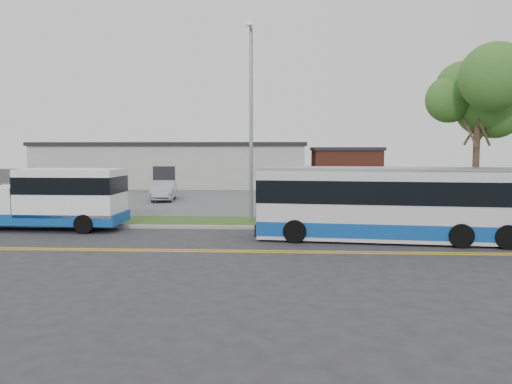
# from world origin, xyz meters

# --- Properties ---
(ground) EXTENTS (140.00, 140.00, 0.00)m
(ground) POSITION_xyz_m (0.00, 0.00, 0.00)
(ground) COLOR #28282B
(ground) RESTS_ON ground
(lane_line_north) EXTENTS (70.00, 0.12, 0.01)m
(lane_line_north) POSITION_xyz_m (0.00, -3.85, 0.01)
(lane_line_north) COLOR gold
(lane_line_north) RESTS_ON ground
(lane_line_south) EXTENTS (70.00, 0.12, 0.01)m
(lane_line_south) POSITION_xyz_m (0.00, -4.15, 0.01)
(lane_line_south) COLOR gold
(lane_line_south) RESTS_ON ground
(curb) EXTENTS (80.00, 0.30, 0.15)m
(curb) POSITION_xyz_m (0.00, 1.10, 0.07)
(curb) COLOR #9E9B93
(curb) RESTS_ON ground
(verge) EXTENTS (80.00, 3.30, 0.10)m
(verge) POSITION_xyz_m (0.00, 2.90, 0.05)
(verge) COLOR #32511B
(verge) RESTS_ON ground
(parking_lot) EXTENTS (80.00, 25.00, 0.10)m
(parking_lot) POSITION_xyz_m (0.00, 17.00, 0.05)
(parking_lot) COLOR #4C4C4F
(parking_lot) RESTS_ON ground
(commercial_building) EXTENTS (25.40, 10.40, 4.35)m
(commercial_building) POSITION_xyz_m (-6.00, 27.00, 2.18)
(commercial_building) COLOR #9E9E99
(commercial_building) RESTS_ON ground
(brick_wing) EXTENTS (6.30, 7.30, 3.90)m
(brick_wing) POSITION_xyz_m (10.50, 26.00, 1.96)
(brick_wing) COLOR brown
(brick_wing) RESTS_ON ground
(tree_east) EXTENTS (5.20, 5.20, 8.33)m
(tree_east) POSITION_xyz_m (14.00, 3.00, 6.20)
(tree_east) COLOR #38291E
(tree_east) RESTS_ON verge
(streetlight_near) EXTENTS (0.35, 1.53, 9.50)m
(streetlight_near) POSITION_xyz_m (3.00, 2.73, 5.23)
(streetlight_near) COLOR gray
(streetlight_near) RESTS_ON verge
(shuttle_bus) EXTENTS (7.42, 2.65, 2.81)m
(shuttle_bus) POSITION_xyz_m (-5.90, 0.58, 1.50)
(shuttle_bus) COLOR #0D4297
(shuttle_bus) RESTS_ON ground
(transit_bus) EXTENTS (10.94, 3.61, 2.98)m
(transit_bus) POSITION_xyz_m (8.93, -1.50, 1.51)
(transit_bus) COLOR silver
(transit_bus) RESTS_ON ground
(pedestrian) EXTENTS (0.66, 0.46, 1.72)m
(pedestrian) POSITION_xyz_m (-7.43, 2.81, 0.96)
(pedestrian) COLOR black
(pedestrian) RESTS_ON verge
(parked_car_a) EXTENTS (1.92, 4.35, 1.39)m
(parked_car_a) POSITION_xyz_m (-3.83, 12.91, 0.79)
(parked_car_a) COLOR #ADAFB5
(parked_car_a) RESTS_ON parking_lot
(parked_car_b) EXTENTS (2.44, 4.77, 1.32)m
(parked_car_b) POSITION_xyz_m (-10.04, 14.07, 0.76)
(parked_car_b) COLOR white
(parked_car_b) RESTS_ON parking_lot
(grocery_bag_left) EXTENTS (0.32, 0.32, 0.32)m
(grocery_bag_left) POSITION_xyz_m (-7.73, 2.56, 0.26)
(grocery_bag_left) COLOR white
(grocery_bag_left) RESTS_ON verge
(grocery_bag_right) EXTENTS (0.32, 0.32, 0.32)m
(grocery_bag_right) POSITION_xyz_m (-7.13, 3.06, 0.26)
(grocery_bag_right) COLOR white
(grocery_bag_right) RESTS_ON verge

